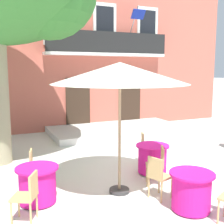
# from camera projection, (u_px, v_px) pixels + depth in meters

# --- Properties ---
(ground_plane) EXTENTS (120.00, 120.00, 0.00)m
(ground_plane) POSITION_uv_depth(u_px,v_px,m) (143.00, 159.00, 8.79)
(ground_plane) COLOR silver
(building_facade) EXTENTS (13.00, 5.09, 7.50)m
(building_facade) POSITION_uv_depth(u_px,v_px,m) (90.00, 48.00, 14.87)
(building_facade) COLOR #BC5B4C
(building_facade) RESTS_ON ground
(entrance_step_platform) EXTENTS (5.61, 2.67, 0.25)m
(entrance_step_platform) POSITION_uv_depth(u_px,v_px,m) (117.00, 130.00, 12.40)
(entrance_step_platform) COLOR silver
(entrance_step_platform) RESTS_ON ground
(cafe_table_near_tree) EXTENTS (0.86, 0.86, 0.76)m
(cafe_table_near_tree) POSITION_uv_depth(u_px,v_px,m) (152.00, 159.00, 7.52)
(cafe_table_near_tree) COLOR #DB1984
(cafe_table_near_tree) RESTS_ON ground
(cafe_chair_near_tree_0) EXTENTS (0.53, 0.53, 0.91)m
(cafe_chair_near_tree_0) POSITION_uv_depth(u_px,v_px,m) (146.00, 146.00, 8.24)
(cafe_chair_near_tree_0) COLOR tan
(cafe_chair_near_tree_0) RESTS_ON ground
(cafe_chair_near_tree_1) EXTENTS (0.54, 0.54, 0.91)m
(cafe_chair_near_tree_1) POSITION_uv_depth(u_px,v_px,m) (158.00, 163.00, 6.76)
(cafe_chair_near_tree_1) COLOR tan
(cafe_chair_near_tree_1) RESTS_ON ground
(cafe_table_middle) EXTENTS (0.86, 0.86, 0.76)m
(cafe_table_middle) POSITION_uv_depth(u_px,v_px,m) (191.00, 191.00, 5.53)
(cafe_table_middle) COLOR #DB1984
(cafe_table_middle) RESTS_ON ground
(cafe_chair_middle_1) EXTENTS (0.50, 0.50, 0.91)m
(cafe_chair_middle_1) POSITION_uv_depth(u_px,v_px,m) (158.00, 175.00, 6.01)
(cafe_chair_middle_1) COLOR tan
(cafe_chair_middle_1) RESTS_ON ground
(cafe_table_front) EXTENTS (0.86, 0.86, 0.76)m
(cafe_table_front) POSITION_uv_depth(u_px,v_px,m) (38.00, 184.00, 5.85)
(cafe_table_front) COLOR #DB1984
(cafe_table_front) RESTS_ON ground
(cafe_chair_front_0) EXTENTS (0.54, 0.54, 0.91)m
(cafe_chair_front_0) POSITION_uv_depth(u_px,v_px,m) (28.00, 194.00, 5.08)
(cafe_chair_front_0) COLOR tan
(cafe_chair_front_0) RESTS_ON ground
(cafe_chair_front_1) EXTENTS (0.48, 0.48, 0.91)m
(cafe_chair_front_1) POSITION_uv_depth(u_px,v_px,m) (36.00, 166.00, 6.54)
(cafe_chair_front_1) COLOR tan
(cafe_chair_front_1) RESTS_ON ground
(cafe_umbrella) EXTENTS (2.90, 2.90, 2.85)m
(cafe_umbrella) POSITION_uv_depth(u_px,v_px,m) (120.00, 74.00, 6.02)
(cafe_umbrella) COLOR #997A56
(cafe_umbrella) RESTS_ON ground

